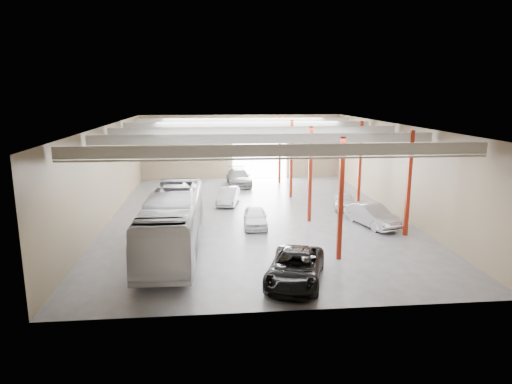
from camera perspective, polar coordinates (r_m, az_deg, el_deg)
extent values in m
cube|color=#4E4F54|center=(35.56, -0.05, -2.92)|extent=(22.00, 32.00, 0.01)
cube|color=#AAAAA5|center=(34.40, -0.05, 8.40)|extent=(22.00, 32.00, 0.12)
cube|color=brown|center=(50.60, -1.82, 5.66)|extent=(22.00, 0.12, 7.00)
cube|color=brown|center=(19.35, 4.57, -5.27)|extent=(22.00, 0.12, 7.00)
cube|color=brown|center=(35.49, -18.03, 2.22)|extent=(0.12, 32.00, 7.00)
cube|color=brown|center=(37.49, 16.95, 2.81)|extent=(0.12, 32.00, 7.00)
cube|color=white|center=(50.75, 0.46, 4.55)|extent=(6.00, 0.20, 5.00)
cube|color=maroon|center=(25.85, 10.55, -0.95)|extent=(0.25, 0.25, 7.00)
cube|color=maroon|center=(33.45, 6.78, 2.16)|extent=(0.25, 0.25, 7.00)
cube|color=maroon|center=(41.20, 4.42, 4.11)|extent=(0.25, 0.25, 7.00)
cube|color=maroon|center=(48.04, 2.97, 5.30)|extent=(0.25, 0.25, 7.00)
cube|color=maroon|center=(31.48, 18.55, 0.97)|extent=(0.25, 0.25, 7.00)
cube|color=maroon|center=(40.67, 12.86, 3.74)|extent=(0.25, 0.25, 7.00)
cube|color=#BABAB5|center=(22.57, 2.92, 5.21)|extent=(21.60, 0.15, 0.60)
cube|color=#BABAB5|center=(22.63, 2.91, 4.20)|extent=(21.60, 0.10, 0.10)
cube|color=#BABAB5|center=(28.49, 1.13, 6.69)|extent=(21.60, 0.15, 0.60)
cube|color=#BABAB5|center=(28.53, 1.13, 5.89)|extent=(21.60, 0.10, 0.10)
cube|color=#BABAB5|center=(34.43, -0.05, 7.66)|extent=(21.60, 0.15, 0.60)
cube|color=#BABAB5|center=(34.46, -0.05, 6.99)|extent=(21.60, 0.10, 0.10)
cube|color=#BABAB5|center=(40.39, -0.88, 8.34)|extent=(21.60, 0.15, 0.60)
cube|color=#BABAB5|center=(40.42, -0.88, 7.77)|extent=(21.60, 0.10, 0.10)
cube|color=#BABAB5|center=(46.36, -1.51, 8.84)|extent=(21.60, 0.15, 0.60)
cube|color=#BABAB5|center=(46.38, -1.50, 8.35)|extent=(21.60, 0.10, 0.10)
imported|color=silver|center=(27.81, -10.35, -3.69)|extent=(3.29, 12.78, 3.54)
imported|color=black|center=(23.17, 4.94, -9.40)|extent=(4.16, 6.14, 1.56)
imported|color=white|center=(32.47, -0.09, -3.14)|extent=(1.84, 4.15, 1.39)
imported|color=#B2B2B7|center=(39.07, -3.50, -0.48)|extent=(2.29, 4.55, 1.43)
imported|color=slate|center=(47.01, -2.18, 1.85)|extent=(2.56, 5.76, 1.64)
imported|color=#A1A1A6|center=(33.59, 14.33, -2.85)|extent=(2.91, 5.00, 1.56)
imported|color=silver|center=(38.24, 10.98, -1.01)|extent=(2.49, 4.27, 1.36)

